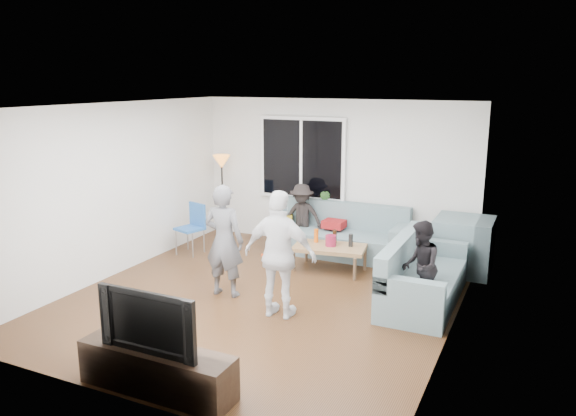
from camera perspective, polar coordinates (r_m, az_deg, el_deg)
The scene contains 30 objects.
floor at distance 7.76m, azimuth -2.58°, elevation -9.29°, with size 5.00×5.50×0.04m, color #56351C.
ceiling at distance 7.19m, azimuth -2.80°, elevation 10.57°, with size 5.00×5.50×0.04m, color white.
wall_back at distance 9.85m, azimuth 4.85°, elevation 3.50°, with size 5.00×0.04×2.60m, color silver.
wall_front at distance 5.17m, azimuth -17.21°, elevation -5.96°, with size 5.00×0.04×2.60m, color silver.
wall_left at distance 8.80m, azimuth -17.37°, elevation 1.79°, with size 0.04×5.50×2.60m, color silver.
wall_right at distance 6.61m, azimuth 17.05°, elevation -1.82°, with size 0.04×5.50×2.60m, color silver.
window_frame at distance 9.96m, azimuth 1.47°, elevation 5.10°, with size 1.62×0.06×1.47m, color white.
window_glass at distance 9.92m, azimuth 1.37°, elevation 5.08°, with size 1.50×0.02×1.35m, color black.
window_mullion at distance 9.92m, azimuth 1.35°, elevation 5.07°, with size 0.05×0.03×1.35m, color white.
radiator at distance 10.17m, azimuth 1.33°, elevation -1.86°, with size 1.30×0.12×0.62m, color silver.
potted_plant at distance 9.86m, azimuth 3.70°, elevation 0.67°, with size 0.22×0.18×0.40m, color #2E5B24.
vase at distance 10.12m, azimuth 0.38°, elevation 0.37°, with size 0.16×0.16×0.17m, color white.
sofa_back_section at distance 9.49m, azimuth 5.18°, elevation -2.29°, with size 2.30×0.85×0.85m, color slate, non-canonical shape.
sofa_right_section at distance 7.69m, azimuth 13.80°, elevation -6.34°, with size 0.85×2.00×0.85m, color slate, non-canonical shape.
sofa_corner at distance 9.04m, azimuth 17.47°, elevation -3.65°, with size 0.85×0.85×0.85m, color slate.
cushion_yellow at distance 9.85m, azimuth -0.67°, elevation -1.15°, with size 0.38×0.32×0.14m, color #B8971B.
cushion_red at distance 9.56m, azimuth 4.73°, elevation -1.64°, with size 0.36×0.30×0.13m, color maroon.
coffee_table at distance 8.76m, azimuth 4.25°, elevation -5.14°, with size 1.10×0.60×0.40m, color #9D794C.
pitcher at distance 8.67m, azimuth 4.40°, elevation -3.35°, with size 0.17×0.17×0.17m, color maroon.
side_chair at distance 9.64m, azimuth -10.03°, elevation -2.17°, with size 0.40×0.40×0.86m, color #275DA9, non-canonical shape.
floor_lamp at distance 10.43m, azimuth -6.71°, elevation 1.09°, with size 0.32×0.32×1.56m, color orange, non-canonical shape.
player_left at distance 7.65m, azimuth -6.55°, elevation -3.35°, with size 0.57×0.37×1.56m, color #505156.
player_right at distance 6.91m, azimuth -0.82°, elevation -4.81°, with size 0.95×0.40×1.62m, color silver.
spectator_right at distance 7.35m, azimuth 13.38°, elevation -5.85°, with size 0.58×0.45×1.19m, color black.
spectator_back at distance 9.73m, azimuth 1.41°, elevation -0.90°, with size 0.75×0.43×1.16m, color black.
tv_console at distance 5.69m, azimuth -13.26°, elevation -15.81°, with size 1.60×0.40×0.44m, color #34251A.
television at distance 5.45m, azimuth -13.55°, elevation -10.95°, with size 1.07×0.14×0.61m, color black.
bottle_e at distance 8.67m, azimuth 6.43°, elevation -3.31°, with size 0.07×0.07×0.20m, color black.
bottle_c at distance 8.82m, azimuth 4.80°, elevation -2.93°, with size 0.07×0.07×0.21m, color black.
bottle_a at distance 8.85m, azimuth 2.90°, elevation -2.84°, with size 0.07×0.07×0.21m, color #E25A0D.
Camera 1 is at (3.36, -6.35, 2.94)m, focal length 34.76 mm.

